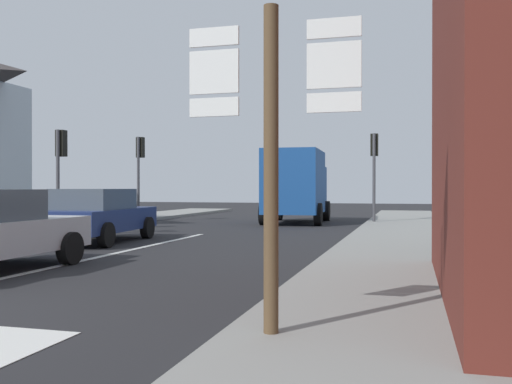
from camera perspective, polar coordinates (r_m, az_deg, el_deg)
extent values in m
plane|color=#232326|center=(16.43, -8.02, -4.81)|extent=(80.00, 80.00, 0.00)
cube|color=gray|center=(13.10, 14.03, -5.85)|extent=(2.88, 44.00, 0.14)
cube|color=silver|center=(12.88, -15.13, -6.25)|extent=(0.16, 12.00, 0.01)
cylinder|color=black|center=(11.64, -18.22, -5.41)|extent=(0.22, 0.64, 0.64)
cube|color=navy|center=(16.19, -15.57, -2.70)|extent=(2.06, 4.32, 0.60)
cube|color=#47515B|center=(15.95, -15.97, -0.68)|extent=(1.70, 2.21, 0.55)
cylinder|color=black|center=(17.80, -16.14, -3.39)|extent=(0.27, 0.65, 0.64)
cylinder|color=black|center=(17.08, -10.90, -3.54)|extent=(0.27, 0.65, 0.64)
cylinder|color=black|center=(15.46, -20.73, -3.98)|extent=(0.27, 0.65, 0.64)
cylinder|color=black|center=(14.62, -14.87, -4.22)|extent=(0.27, 0.65, 0.64)
cube|color=#19478C|center=(23.54, 3.88, 1.03)|extent=(2.37, 3.80, 2.60)
cube|color=#19478C|center=(26.01, 4.71, 0.31)|extent=(2.15, 1.40, 2.00)
cube|color=#47515B|center=(26.07, 4.73, 2.07)|extent=(1.76, 0.18, 0.70)
cylinder|color=black|center=(26.15, 2.31, -1.88)|extent=(0.32, 0.91, 0.90)
cylinder|color=black|center=(25.85, 7.11, -1.91)|extent=(0.32, 0.91, 0.90)
cylinder|color=black|center=(22.82, 0.78, -2.21)|extent=(0.32, 0.91, 0.90)
cylinder|color=black|center=(22.47, 6.28, -2.25)|extent=(0.32, 0.91, 0.90)
cylinder|color=brown|center=(5.28, 1.52, 1.53)|extent=(0.14, 0.14, 3.20)
cube|color=white|center=(5.68, -4.24, 15.33)|extent=(0.50, 0.03, 0.18)
cube|color=black|center=(5.70, -4.18, 15.28)|extent=(0.43, 0.01, 0.13)
cube|color=white|center=(5.61, -4.24, 11.97)|extent=(0.50, 0.03, 0.42)
cube|color=black|center=(5.62, -4.18, 11.93)|extent=(0.43, 0.01, 0.32)
cube|color=white|center=(5.55, -4.24, 8.53)|extent=(0.50, 0.03, 0.18)
cube|color=black|center=(5.57, -4.17, 8.50)|extent=(0.43, 0.01, 0.13)
cube|color=white|center=(5.42, 7.87, 16.07)|extent=(0.50, 0.03, 0.18)
cube|color=black|center=(5.44, 7.89, 16.01)|extent=(0.43, 0.01, 0.13)
cube|color=white|center=(5.34, 7.86, 12.55)|extent=(0.50, 0.03, 0.42)
cube|color=black|center=(5.36, 7.89, 12.51)|extent=(0.43, 0.01, 0.32)
cube|color=white|center=(5.28, 7.86, 8.94)|extent=(0.50, 0.03, 0.18)
cube|color=black|center=(5.30, 7.89, 8.91)|extent=(0.43, 0.01, 0.13)
cylinder|color=#47474C|center=(23.29, 11.81, 1.27)|extent=(0.12, 0.12, 3.70)
cube|color=black|center=(23.56, 11.84, 4.67)|extent=(0.30, 0.28, 0.90)
sphere|color=red|center=(23.72, 11.86, 5.29)|extent=(0.18, 0.18, 0.18)
sphere|color=#3C2303|center=(23.70, 11.86, 4.62)|extent=(0.18, 0.18, 0.18)
sphere|color=black|center=(23.68, 11.86, 3.94)|extent=(0.18, 0.18, 0.18)
cylinder|color=#47474C|center=(20.29, -19.34, 1.07)|extent=(0.12, 0.12, 3.47)
cube|color=black|center=(20.51, -19.03, 4.66)|extent=(0.30, 0.28, 0.90)
sphere|color=red|center=(20.64, -18.81, 5.38)|extent=(0.18, 0.18, 0.18)
sphere|color=#3C2303|center=(20.62, -18.81, 4.61)|extent=(0.18, 0.18, 0.18)
sphere|color=black|center=(20.60, -18.81, 3.83)|extent=(0.18, 0.18, 0.18)
cylinder|color=#47474C|center=(25.33, -11.78, 1.25)|extent=(0.12, 0.12, 3.74)
cube|color=black|center=(25.56, -11.58, 4.42)|extent=(0.30, 0.28, 0.90)
sphere|color=red|center=(25.71, -11.44, 5.00)|extent=(0.18, 0.18, 0.18)
sphere|color=#3C2303|center=(25.69, -11.44, 4.38)|extent=(0.18, 0.18, 0.18)
sphere|color=black|center=(25.67, -11.43, 3.76)|extent=(0.18, 0.18, 0.18)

